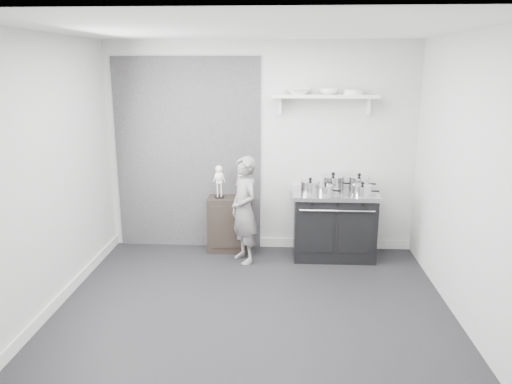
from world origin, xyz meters
TOP-DOWN VIEW (x-y plane):
  - ground at (0.00, 0.00)m, footprint 4.00×4.00m
  - room_shell at (-0.09, 0.15)m, footprint 4.02×3.62m
  - wall_shelf at (0.80, 1.68)m, footprint 1.30×0.26m
  - stove at (0.95, 1.48)m, footprint 1.06×0.66m
  - side_cabinet at (-0.39, 1.61)m, footprint 0.56×0.33m
  - child at (-0.17, 1.25)m, footprint 0.52×0.58m
  - pot_front_left at (0.63, 1.40)m, footprint 0.33×0.24m
  - pot_back_left at (0.93, 1.62)m, footprint 0.37×0.29m
  - pot_back_right at (1.26, 1.60)m, footprint 0.35×0.26m
  - pot_front_right at (1.26, 1.31)m, footprint 0.32×0.24m
  - pot_front_center at (0.82, 1.34)m, footprint 0.29×0.20m
  - skeleton_full at (-0.52, 1.61)m, footprint 0.14×0.09m
  - skeleton_torso at (-0.24, 1.61)m, footprint 0.11×0.07m
  - bowl_large at (0.48, 1.67)m, footprint 0.31×0.31m
  - bowl_small at (0.85, 1.67)m, footprint 0.22×0.22m
  - plate_stack at (1.15, 1.67)m, footprint 0.25×0.25m

SIDE VIEW (x-z plane):
  - ground at x=0.00m, z-range 0.00..0.00m
  - side_cabinet at x=-0.39m, z-range 0.00..0.72m
  - stove at x=0.95m, z-range 0.00..0.86m
  - child at x=-0.17m, z-range 0.00..1.33m
  - pot_front_center at x=0.82m, z-range 0.84..0.99m
  - skeleton_torso at x=-0.24m, z-range 0.72..1.11m
  - pot_front_right at x=1.26m, z-range 0.83..1.01m
  - pot_front_left at x=0.63m, z-range 0.83..1.03m
  - pot_back_right at x=1.26m, z-range 0.83..1.05m
  - pot_back_left at x=0.93m, z-range 0.83..1.05m
  - skeleton_full at x=-0.52m, z-range 0.72..1.21m
  - room_shell at x=-0.09m, z-range 0.28..2.99m
  - wall_shelf at x=0.80m, z-range 1.89..2.13m
  - plate_stack at x=1.15m, z-range 2.04..2.10m
  - bowl_small at x=0.85m, z-range 2.04..2.11m
  - bowl_large at x=0.48m, z-range 2.04..2.12m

